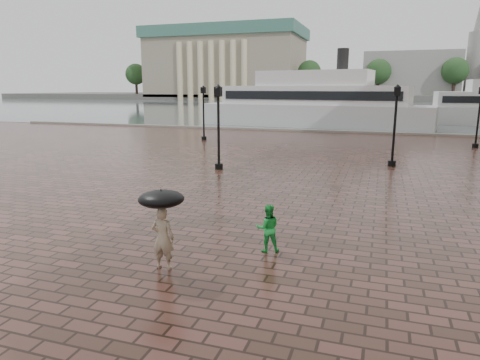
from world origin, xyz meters
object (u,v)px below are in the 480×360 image
Objects in this scene: street_lamps at (322,119)px; adult_pedestrian at (163,238)px; child_pedestrian at (268,228)px; ferry_near at (313,104)px.

adult_pedestrian is at bearing -92.92° from street_lamps.
street_lamps is 16.30× the size of child_pedestrian.
ferry_near is (-3.79, 20.64, 0.24)m from street_lamps.
adult_pedestrian is at bearing 20.64° from child_pedestrian.
child_pedestrian is (1.10, -18.32, -1.67)m from street_lamps.
child_pedestrian is at bearing -143.70° from adult_pedestrian.
street_lamps is 20.31m from adult_pedestrian.
street_lamps is 13.69× the size of adult_pedestrian.
adult_pedestrian is 0.06× the size of ferry_near.
child_pedestrian is 0.05× the size of ferry_near.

